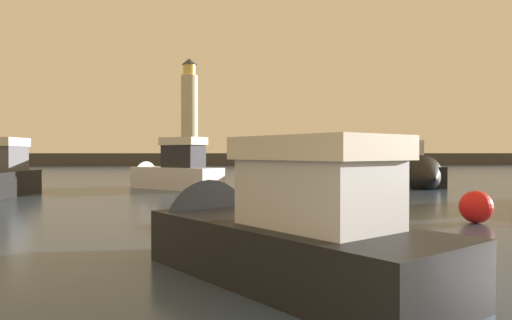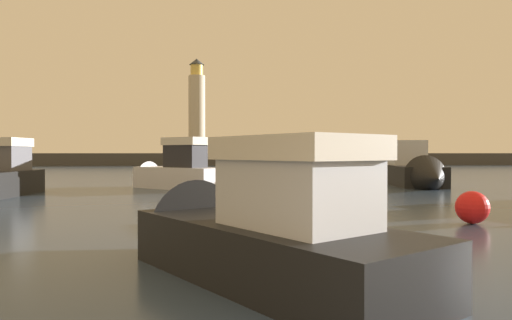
# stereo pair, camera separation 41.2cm
# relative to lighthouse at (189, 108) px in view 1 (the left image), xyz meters

# --- Properties ---
(ground_plane) EXTENTS (220.00, 220.00, 0.00)m
(ground_plane) POSITION_rel_lighthouse_xyz_m (5.18, -34.29, -8.44)
(ground_plane) COLOR #2D3D51
(breakwater) EXTENTS (94.26, 5.19, 1.79)m
(breakwater) POSITION_rel_lighthouse_xyz_m (5.18, -0.00, -7.55)
(breakwater) COLOR #423F3D
(breakwater) RESTS_ON ground_plane
(lighthouse) EXTENTS (2.46, 2.46, 14.05)m
(lighthouse) POSITION_rel_lighthouse_xyz_m (0.00, 0.00, 0.00)
(lighthouse) COLOR beige
(lighthouse) RESTS_ON breakwater
(motorboat_1) EXTENTS (5.78, 5.36, 2.79)m
(motorboat_1) POSITION_rel_lighthouse_xyz_m (1.30, -45.93, -7.58)
(motorboat_1) COLOR silver
(motorboat_1) RESTS_ON ground_plane
(motorboat_2) EXTENTS (3.13, 7.91, 3.07)m
(motorboat_2) POSITION_rel_lighthouse_xyz_m (14.57, -45.39, -7.65)
(motorboat_2) COLOR black
(motorboat_2) RESTS_ON ground_plane
(motorboat_3) EXTENTS (4.99, 6.24, 2.50)m
(motorboat_3) POSITION_rel_lighthouse_xyz_m (4.23, -63.16, -7.79)
(motorboat_3) COLOR black
(motorboat_3) RESTS_ON ground_plane
(mooring_buoy) EXTENTS (0.85, 0.85, 0.85)m
(mooring_buoy) POSITION_rel_lighthouse_xyz_m (10.49, -58.73, -8.02)
(mooring_buoy) COLOR red
(mooring_buoy) RESTS_ON ground_plane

